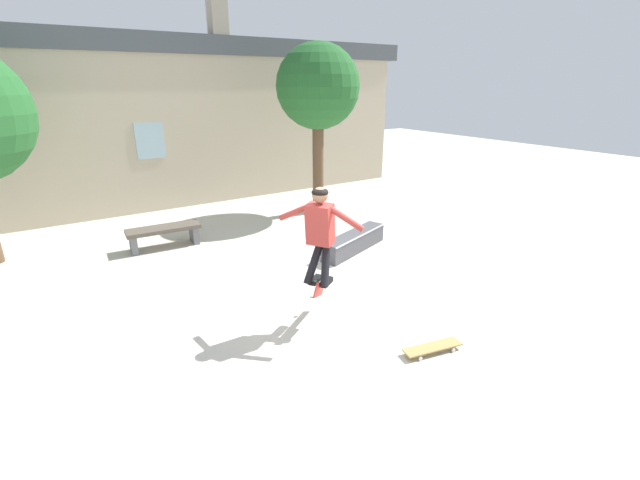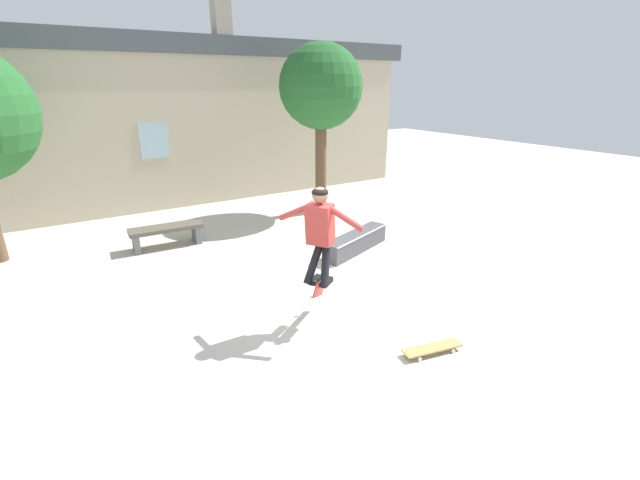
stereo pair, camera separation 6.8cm
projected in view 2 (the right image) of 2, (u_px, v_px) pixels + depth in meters
ground_plane at (337, 314)px, 6.42m from camera, size 40.00×40.00×0.00m
building_backdrop at (183, 120)px, 11.43m from camera, size 14.78×0.52×5.74m
tree_right at (321, 88)px, 10.47m from camera, size 2.06×2.06×4.21m
park_bench at (166, 232)px, 8.95m from camera, size 1.49×0.55×0.45m
skate_ledge at (356, 242)px, 8.77m from camera, size 1.83×0.97×0.38m
skater at (320, 228)px, 5.68m from camera, size 0.73×1.08×1.38m
skateboard_flipping at (319, 289)px, 6.09m from camera, size 0.60×0.62×0.53m
skateboard_resting at (432, 348)px, 5.48m from camera, size 0.83×0.35×0.08m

